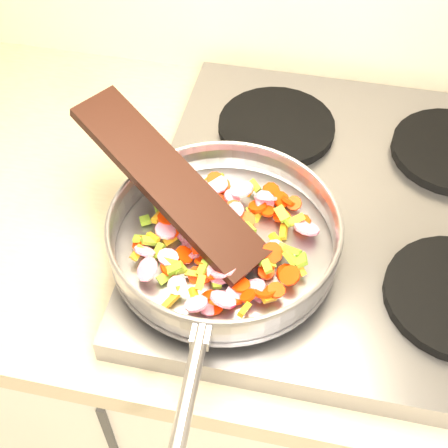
# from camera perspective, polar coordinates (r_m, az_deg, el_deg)

# --- Properties ---
(cooktop) EXTENTS (0.60, 0.60, 0.04)m
(cooktop) POSITION_cam_1_polar(r_m,az_deg,el_deg) (0.95, 11.74, 0.89)
(cooktop) COLOR #939399
(cooktop) RESTS_ON counter_top
(grate_fl) EXTENTS (0.19, 0.19, 0.02)m
(grate_fl) POSITION_cam_1_polar(r_m,az_deg,el_deg) (0.84, 1.86, -3.35)
(grate_fl) COLOR black
(grate_fl) RESTS_ON cooktop
(grate_bl) EXTENTS (0.19, 0.19, 0.02)m
(grate_bl) POSITION_cam_1_polar(r_m,az_deg,el_deg) (1.03, 4.81, 8.88)
(grate_bl) COLOR black
(grate_bl) RESTS_ON cooktop
(saute_pan) EXTENTS (0.35, 0.52, 0.06)m
(saute_pan) POSITION_cam_1_polar(r_m,az_deg,el_deg) (0.82, -0.03, -0.97)
(saute_pan) COLOR #9E9EA5
(saute_pan) RESTS_ON grate_fl
(vegetable_heap) EXTENTS (0.25, 0.25, 0.05)m
(vegetable_heap) POSITION_cam_1_polar(r_m,az_deg,el_deg) (0.83, 0.26, -1.41)
(vegetable_heap) COLOR olive
(vegetable_heap) RESTS_ON saute_pan
(wooden_spatula) EXTENTS (0.30, 0.23, 0.11)m
(wooden_spatula) POSITION_cam_1_polar(r_m,az_deg,el_deg) (0.83, -5.06, 3.90)
(wooden_spatula) COLOR black
(wooden_spatula) RESTS_ON saute_pan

